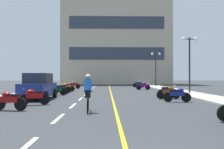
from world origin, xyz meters
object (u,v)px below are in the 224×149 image
object	(u,v)px
motorcycle_10	(67,87)
parked_car_near	(38,86)
motorcycle_2	(10,100)
cyclist_rider	(88,92)
motorcycle_8	(60,89)
motorcycle_3	(34,97)
motorcycle_5	(169,92)
motorcycle_7	(57,90)
motorcycle_6	(168,91)
motorcycle_9	(63,88)
motorcycle_13	(139,84)
motorcycle_12	(74,85)
motorcycle_4	(177,94)
street_lamp_mid	(190,52)
motorcycle_11	(143,86)
street_lamp_far	(156,62)

from	to	relation	value
motorcycle_10	parked_car_near	bearing A→B (deg)	-93.77
motorcycle_2	cyclist_rider	size ratio (longest dim) A/B	0.95
motorcycle_8	motorcycle_3	bearing A→B (deg)	-88.85
motorcycle_5	motorcycle_7	bearing A→B (deg)	157.86
motorcycle_3	motorcycle_6	size ratio (longest dim) A/B	0.97
motorcycle_9	motorcycle_13	distance (m)	14.41
motorcycle_2	motorcycle_13	distance (m)	25.44
motorcycle_5	cyclist_rider	bearing A→B (deg)	-130.21
parked_car_near	motorcycle_3	world-z (taller)	parked_car_near
parked_car_near	motorcycle_2	distance (m)	5.76
motorcycle_12	motorcycle_13	world-z (taller)	same
motorcycle_4	motorcycle_13	size ratio (longest dim) A/B	1.01
motorcycle_9	street_lamp_mid	bearing A→B (deg)	-9.87
motorcycle_5	motorcycle_10	distance (m)	12.29
street_lamp_mid	motorcycle_11	bearing A→B (deg)	114.36
motorcycle_8	motorcycle_10	distance (m)	3.77
street_lamp_far	motorcycle_5	world-z (taller)	street_lamp_far
motorcycle_2	motorcycle_11	xyz separation A→B (m)	(8.89, 17.29, 0.00)
street_lamp_far	motorcycle_4	bearing A→B (deg)	-97.97
motorcycle_4	cyclist_rider	size ratio (longest dim) A/B	0.95
motorcycle_3	motorcycle_11	distance (m)	17.31
street_lamp_far	motorcycle_2	size ratio (longest dim) A/B	3.02
street_lamp_mid	motorcycle_3	bearing A→B (deg)	-144.50
motorcycle_2	street_lamp_mid	bearing A→B (deg)	40.73
motorcycle_7	motorcycle_8	distance (m)	1.52
motorcycle_9	cyclist_rider	size ratio (longest dim) A/B	0.96
parked_car_near	motorcycle_3	bearing A→B (deg)	-78.10
motorcycle_4	motorcycle_8	bearing A→B (deg)	140.39
street_lamp_far	cyclist_rider	xyz separation A→B (m)	(-8.29, -25.89, -2.95)
motorcycle_4	motorcycle_11	bearing A→B (deg)	90.18
motorcycle_5	motorcycle_10	bearing A→B (deg)	134.39
motorcycle_5	motorcycle_10	size ratio (longest dim) A/B	1.00
motorcycle_3	motorcycle_4	bearing A→B (deg)	9.48
motorcycle_5	motorcycle_7	xyz separation A→B (m)	(-8.59, 3.49, 0.00)
motorcycle_4	motorcycle_12	bearing A→B (deg)	117.38
motorcycle_6	motorcycle_9	bearing A→B (deg)	151.17
motorcycle_13	cyclist_rider	world-z (taller)	cyclist_rider
motorcycle_4	motorcycle_6	xyz separation A→B (m)	(0.39, 3.86, 0.00)
street_lamp_mid	motorcycle_7	world-z (taller)	street_lamp_mid
street_lamp_mid	motorcycle_2	world-z (taller)	street_lamp_mid
motorcycle_2	motorcycle_11	bearing A→B (deg)	62.79
street_lamp_mid	cyclist_rider	world-z (taller)	street_lamp_mid
motorcycle_5	motorcycle_12	xyz separation A→B (m)	(-8.64, 14.59, 0.00)
motorcycle_13	street_lamp_mid	bearing A→B (deg)	-77.96
street_lamp_mid	motorcycle_4	world-z (taller)	street_lamp_mid
motorcycle_4	motorcycle_11	distance (m)	13.74
motorcycle_6	motorcycle_10	size ratio (longest dim) A/B	0.99
parked_car_near	motorcycle_7	world-z (taller)	parked_car_near
motorcycle_6	motorcycle_13	size ratio (longest dim) A/B	1.02
motorcycle_6	motorcycle_10	xyz separation A→B (m)	(-9.00, 7.02, 0.00)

